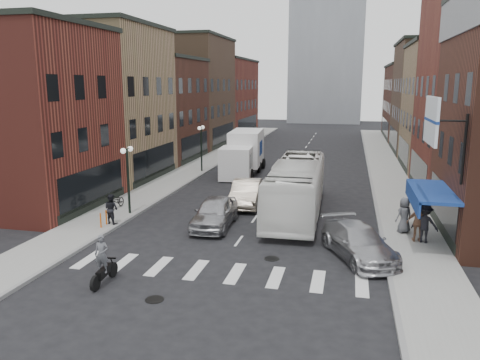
# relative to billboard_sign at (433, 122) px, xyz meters

# --- Properties ---
(ground) EXTENTS (160.00, 160.00, 0.00)m
(ground) POSITION_rel_billboard_sign_xyz_m (-8.59, -0.50, -6.13)
(ground) COLOR black
(ground) RESTS_ON ground
(sidewalk_left) EXTENTS (3.00, 74.00, 0.15)m
(sidewalk_left) POSITION_rel_billboard_sign_xyz_m (-17.09, 21.50, -6.06)
(sidewalk_left) COLOR gray
(sidewalk_left) RESTS_ON ground
(sidewalk_right) EXTENTS (3.00, 74.00, 0.15)m
(sidewalk_right) POSITION_rel_billboard_sign_xyz_m (-0.09, 21.50, -6.06)
(sidewalk_right) COLOR gray
(sidewalk_right) RESTS_ON ground
(curb_left) EXTENTS (0.20, 74.00, 0.16)m
(curb_left) POSITION_rel_billboard_sign_xyz_m (-15.59, 21.50, -6.13)
(curb_left) COLOR gray
(curb_left) RESTS_ON ground
(curb_right) EXTENTS (0.20, 74.00, 0.16)m
(curb_right) POSITION_rel_billboard_sign_xyz_m (-1.59, 21.50, -6.13)
(curb_right) COLOR gray
(curb_right) RESTS_ON ground
(crosswalk_stripes) EXTENTS (12.00, 2.20, 0.01)m
(crosswalk_stripes) POSITION_rel_billboard_sign_xyz_m (-8.59, -3.50, -6.13)
(crosswalk_stripes) COLOR silver
(crosswalk_stripes) RESTS_ON ground
(bldg_left_near) EXTENTS (10.30, 9.20, 11.30)m
(bldg_left_near) POSITION_rel_billboard_sign_xyz_m (-23.58, 4.00, -0.48)
(bldg_left_near) COLOR maroon
(bldg_left_near) RESTS_ON ground
(bldg_left_mid_a) EXTENTS (10.30, 10.20, 12.30)m
(bldg_left_mid_a) POSITION_rel_billboard_sign_xyz_m (-23.58, 13.50, 0.02)
(bldg_left_mid_a) COLOR #9E8257
(bldg_left_mid_a) RESTS_ON ground
(bldg_left_mid_b) EXTENTS (10.30, 10.20, 10.30)m
(bldg_left_mid_b) POSITION_rel_billboard_sign_xyz_m (-23.58, 23.50, -0.98)
(bldg_left_mid_b) COLOR #4A251A
(bldg_left_mid_b) RESTS_ON ground
(bldg_left_far_a) EXTENTS (10.30, 12.20, 13.30)m
(bldg_left_far_a) POSITION_rel_billboard_sign_xyz_m (-23.58, 34.50, 0.52)
(bldg_left_far_a) COLOR brown
(bldg_left_far_a) RESTS_ON ground
(bldg_left_far_b) EXTENTS (10.30, 16.20, 11.30)m
(bldg_left_far_b) POSITION_rel_billboard_sign_xyz_m (-23.58, 48.50, -0.48)
(bldg_left_far_b) COLOR maroon
(bldg_left_far_b) RESTS_ON ground
(bldg_right_mid_b) EXTENTS (10.30, 10.20, 11.30)m
(bldg_right_mid_b) POSITION_rel_billboard_sign_xyz_m (6.41, 23.50, -0.48)
(bldg_right_mid_b) COLOR #9E8257
(bldg_right_mid_b) RESTS_ON ground
(bldg_right_far_a) EXTENTS (10.30, 12.20, 12.30)m
(bldg_right_far_a) POSITION_rel_billboard_sign_xyz_m (6.41, 34.50, 0.02)
(bldg_right_far_a) COLOR brown
(bldg_right_far_a) RESTS_ON ground
(bldg_right_far_b) EXTENTS (10.30, 16.20, 10.30)m
(bldg_right_far_b) POSITION_rel_billboard_sign_xyz_m (6.41, 48.50, -0.98)
(bldg_right_far_b) COLOR #4A251A
(bldg_right_far_b) RESTS_ON ground
(awning_blue) EXTENTS (1.80, 5.00, 0.78)m
(awning_blue) POSITION_rel_billboard_sign_xyz_m (0.34, 2.00, -3.50)
(awning_blue) COLOR navy
(awning_blue) RESTS_ON ground
(billboard_sign) EXTENTS (1.52, 3.00, 3.70)m
(billboard_sign) POSITION_rel_billboard_sign_xyz_m (0.00, 0.00, 0.00)
(billboard_sign) COLOR black
(billboard_sign) RESTS_ON ground
(streetlamp_near) EXTENTS (0.32, 1.22, 4.11)m
(streetlamp_near) POSITION_rel_billboard_sign_xyz_m (-15.99, 3.50, -3.22)
(streetlamp_near) COLOR black
(streetlamp_near) RESTS_ON ground
(streetlamp_far) EXTENTS (0.32, 1.22, 4.11)m
(streetlamp_far) POSITION_rel_billboard_sign_xyz_m (-15.99, 17.50, -3.22)
(streetlamp_far) COLOR black
(streetlamp_far) RESTS_ON ground
(bike_rack) EXTENTS (0.08, 0.68, 0.80)m
(bike_rack) POSITION_rel_billboard_sign_xyz_m (-16.19, 0.80, -5.58)
(bike_rack) COLOR #D8590C
(bike_rack) RESTS_ON sidewalk_left
(box_truck) EXTENTS (3.01, 8.55, 3.65)m
(box_truck) POSITION_rel_billboard_sign_xyz_m (-12.27, 17.78, -4.33)
(box_truck) COLOR white
(box_truck) RESTS_ON ground
(motorcycle_rider) EXTENTS (0.59, 1.98, 2.02)m
(motorcycle_rider) POSITION_rel_billboard_sign_xyz_m (-12.57, -5.69, -5.19)
(motorcycle_rider) COLOR black
(motorcycle_rider) RESTS_ON ground
(transit_bus) EXTENTS (3.00, 11.85, 3.29)m
(transit_bus) POSITION_rel_billboard_sign_xyz_m (-6.36, 6.15, -4.49)
(transit_bus) COLOR white
(transit_bus) RESTS_ON ground
(sedan_left_near) EXTENTS (2.10, 4.87, 1.64)m
(sedan_left_near) POSITION_rel_billboard_sign_xyz_m (-10.41, 2.50, -5.31)
(sedan_left_near) COLOR #A4A4A9
(sedan_left_near) RESTS_ON ground
(sedan_left_far) EXTENTS (2.19, 5.09, 1.63)m
(sedan_left_far) POSITION_rel_billboard_sign_xyz_m (-9.74, 7.43, -5.32)
(sedan_left_far) COLOR beige
(sedan_left_far) RESTS_ON ground
(curb_car) EXTENTS (4.02, 5.50, 1.48)m
(curb_car) POSITION_rel_billboard_sign_xyz_m (-2.81, -0.50, -5.39)
(curb_car) COLOR #A8A8AC
(curb_car) RESTS_ON ground
(parked_bicycle) EXTENTS (0.70, 1.75, 0.90)m
(parked_bicycle) POSITION_rel_billboard_sign_xyz_m (-17.24, 4.26, -5.53)
(parked_bicycle) COLOR black
(parked_bicycle) RESTS_ON sidewalk_left
(ped_left_solo) EXTENTS (0.92, 0.69, 1.67)m
(ped_left_solo) POSITION_rel_billboard_sign_xyz_m (-15.99, 1.33, -5.15)
(ped_left_solo) COLOR black
(ped_left_solo) RESTS_ON sidewalk_left
(ped_right_a) EXTENTS (1.34, 0.89, 1.91)m
(ped_right_a) POSITION_rel_billboard_sign_xyz_m (0.32, 1.99, -5.03)
(ped_right_a) COLOR black
(ped_right_a) RESTS_ON sidewalk_right
(ped_right_b) EXTENTS (1.16, 0.64, 1.91)m
(ped_right_b) POSITION_rel_billboard_sign_xyz_m (0.04, 2.06, -5.03)
(ped_right_b) COLOR brown
(ped_right_b) RESTS_ON sidewalk_right
(ped_right_c) EXTENTS (1.08, 0.99, 1.85)m
(ped_right_c) POSITION_rel_billboard_sign_xyz_m (-0.49, 3.37, -5.06)
(ped_right_c) COLOR #505157
(ped_right_c) RESTS_ON sidewalk_right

